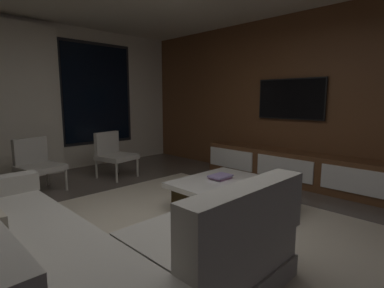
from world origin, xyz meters
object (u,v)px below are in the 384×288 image
(coffee_table, at_px, (230,196))
(accent_chair_near_window, at_px, (113,152))
(mounted_tv, at_px, (291,99))
(accent_chair_by_curtain, at_px, (37,162))
(sectional_couch, at_px, (74,254))
(book_stack_on_coffee_table, at_px, (220,177))
(media_console, at_px, (293,168))

(coffee_table, relative_size, accent_chair_near_window, 1.49)
(coffee_table, relative_size, mounted_tv, 1.02)
(accent_chair_by_curtain, bearing_deg, sectional_couch, -102.91)
(sectional_couch, relative_size, accent_chair_by_curtain, 3.21)
(book_stack_on_coffee_table, bearing_deg, accent_chair_near_window, 95.14)
(book_stack_on_coffee_table, relative_size, media_console, 0.09)
(accent_chair_by_curtain, relative_size, mounted_tv, 0.68)
(mounted_tv, bearing_deg, accent_chair_near_window, 131.74)
(mounted_tv, bearing_deg, media_console, -132.40)
(book_stack_on_coffee_table, bearing_deg, coffee_table, -105.11)
(coffee_table, height_order, media_console, media_console)
(accent_chair_near_window, distance_m, mounted_tv, 3.12)
(coffee_table, height_order, mounted_tv, mounted_tv)
(accent_chair_near_window, bearing_deg, book_stack_on_coffee_table, -84.86)
(sectional_couch, distance_m, accent_chair_near_window, 3.20)
(book_stack_on_coffee_table, xyz_separation_m, media_console, (1.60, -0.18, -0.13))
(book_stack_on_coffee_table, distance_m, accent_chair_near_window, 2.25)
(coffee_table, bearing_deg, accent_chair_near_window, 93.46)
(book_stack_on_coffee_table, relative_size, accent_chair_by_curtain, 0.35)
(mounted_tv, bearing_deg, accent_chair_by_curtain, 144.30)
(sectional_couch, relative_size, accent_chair_near_window, 3.21)
(accent_chair_by_curtain, distance_m, media_console, 3.92)
(book_stack_on_coffee_table, xyz_separation_m, accent_chair_by_curtain, (-1.42, 2.31, 0.05))
(coffee_table, xyz_separation_m, accent_chair_by_curtain, (-1.36, 2.51, 0.25))
(coffee_table, xyz_separation_m, book_stack_on_coffee_table, (0.05, 0.20, 0.20))
(sectional_couch, distance_m, mounted_tv, 3.98)
(sectional_couch, height_order, accent_chair_by_curtain, sectional_couch)
(sectional_couch, xyz_separation_m, accent_chair_by_curtain, (0.62, 2.69, 0.14))
(sectional_couch, bearing_deg, media_console, 3.05)
(accent_chair_near_window, bearing_deg, coffee_table, -86.54)
(coffee_table, bearing_deg, media_console, 0.61)
(sectional_couch, relative_size, book_stack_on_coffee_table, 9.08)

